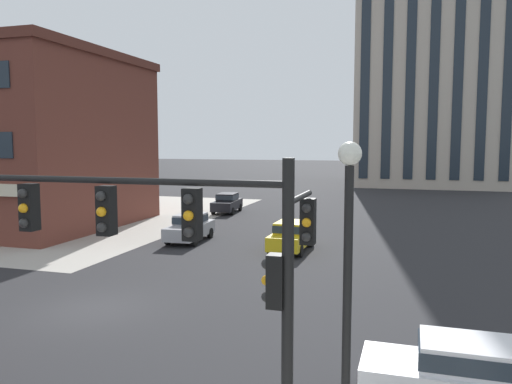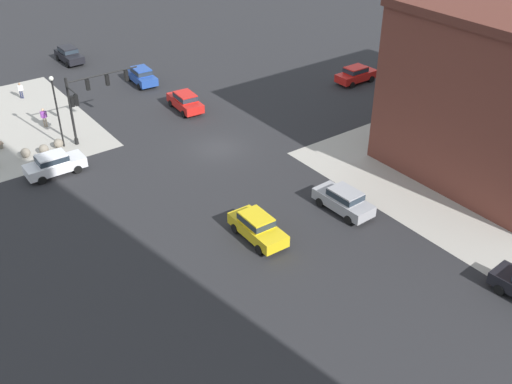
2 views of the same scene
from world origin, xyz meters
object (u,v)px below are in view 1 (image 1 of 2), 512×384
car_main_northbound_far (190,226)px  car_cross_westbound (227,202)px  traffic_signal_main (212,264)px  street_lamp_corner_near (347,293)px  car_main_southbound_near (464,374)px  car_main_northbound_near (291,235)px

car_main_northbound_far → car_cross_westbound: 12.92m
traffic_signal_main → car_main_northbound_far: bearing=115.3°
traffic_signal_main → car_cross_westbound: (-11.70, 32.80, -3.00)m
street_lamp_corner_near → car_main_southbound_near: 5.36m
traffic_signal_main → car_main_southbound_near: traffic_signal_main is taller
traffic_signal_main → car_main_northbound_far: (-9.48, 20.07, -3.00)m
street_lamp_corner_near → car_main_northbound_near: street_lamp_corner_near is taller
car_main_northbound_far → car_main_southbound_near: same height
street_lamp_corner_near → car_cross_westbound: bearing=113.0°
traffic_signal_main → car_main_northbound_near: (-2.90, 19.10, -3.00)m
street_lamp_corner_near → car_main_southbound_near: (2.17, 4.01, -2.82)m
car_main_southbound_near → car_cross_westbound: (-16.28, 29.23, 0.00)m
car_main_southbound_near → car_main_northbound_far: bearing=130.4°
traffic_signal_main → car_main_northbound_far: traffic_signal_main is taller
car_main_northbound_far → car_cross_westbound: (-2.22, 12.73, 0.00)m
car_main_northbound_near → car_main_southbound_near: bearing=-64.3°
traffic_signal_main → street_lamp_corner_near: street_lamp_corner_near is taller
car_cross_westbound → car_main_northbound_far: bearing=-80.1°
car_main_northbound_near → car_cross_westbound: size_ratio=0.98×
traffic_signal_main → car_cross_westbound: 34.96m
car_main_northbound_near → car_main_northbound_far: 6.66m
car_main_northbound_near → car_cross_westbound: 16.29m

